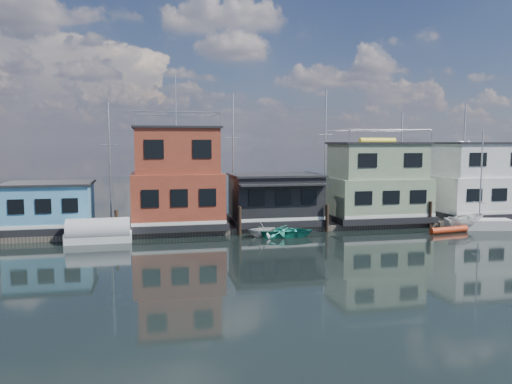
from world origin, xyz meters
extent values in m
plane|color=black|center=(0.00, 0.00, 0.00)|extent=(160.00, 160.00, 0.00)
cube|color=#595147|center=(0.00, 12.00, 0.20)|extent=(48.00, 5.00, 0.40)
cube|color=black|center=(-18.00, 12.00, 0.65)|extent=(6.40, 4.90, 0.50)
cube|color=#57A3CE|center=(-18.00, 12.00, 2.40)|extent=(6.00, 4.50, 3.00)
cube|color=black|center=(-18.00, 12.00, 3.98)|extent=(6.30, 4.80, 0.16)
cube|color=black|center=(-8.50, 12.00, 0.65)|extent=(7.40, 5.90, 0.50)
cube|color=brown|center=(-8.50, 12.00, 2.77)|extent=(7.00, 5.50, 3.74)
cube|color=brown|center=(-8.50, 12.00, 6.37)|extent=(6.30, 4.95, 3.46)
cube|color=black|center=(-8.50, 12.00, 8.18)|extent=(6.65, 5.23, 0.16)
cylinder|color=silver|center=(-8.50, 12.00, 10.26)|extent=(0.08, 0.08, 4.00)
cube|color=black|center=(-0.50, 12.00, 0.65)|extent=(7.40, 5.40, 0.50)
cube|color=black|center=(-0.50, 12.00, 2.60)|extent=(7.00, 5.00, 3.40)
cube|color=black|center=(-0.50, 12.00, 4.38)|extent=(7.30, 5.30, 0.16)
cube|color=black|center=(-0.50, 9.20, 3.79)|extent=(7.00, 1.20, 0.12)
cube|color=black|center=(8.50, 12.00, 0.65)|extent=(8.40, 5.90, 0.50)
cube|color=gray|center=(8.50, 12.00, 2.46)|extent=(8.00, 5.50, 3.12)
cube|color=gray|center=(8.50, 12.00, 5.46)|extent=(7.20, 4.95, 2.88)
cube|color=black|center=(8.50, 12.00, 6.98)|extent=(7.60, 5.23, 0.16)
cylinder|color=yellow|center=(8.50, 12.00, 7.15)|extent=(3.20, 0.56, 0.56)
cube|color=black|center=(18.50, 12.00, 0.65)|extent=(8.40, 5.90, 0.50)
cube|color=silver|center=(18.50, 12.00, 2.46)|extent=(8.00, 5.50, 3.12)
cube|color=silver|center=(18.50, 12.00, 5.46)|extent=(7.20, 4.95, 2.88)
cube|color=black|center=(18.50, 12.00, 6.98)|extent=(7.60, 5.23, 0.16)
cylinder|color=#2D2116|center=(-13.00, 9.20, 1.10)|extent=(0.28, 0.28, 2.20)
cylinder|color=#2D2116|center=(-4.00, 9.20, 1.10)|extent=(0.28, 0.28, 2.20)
cylinder|color=#2D2116|center=(3.00, 9.20, 1.10)|extent=(0.28, 0.28, 2.20)
cylinder|color=#2D2116|center=(12.00, 9.20, 1.10)|extent=(0.28, 0.28, 2.20)
cylinder|color=silver|center=(-14.00, 18.00, 5.25)|extent=(0.16, 0.16, 10.50)
cylinder|color=silver|center=(-14.00, 18.00, 6.83)|extent=(1.40, 0.06, 0.06)
cylinder|color=silver|center=(-3.00, 18.00, 5.75)|extent=(0.16, 0.16, 11.50)
cylinder|color=silver|center=(-3.00, 18.00, 7.48)|extent=(1.40, 0.06, 0.06)
cylinder|color=silver|center=(6.00, 18.00, 6.00)|extent=(0.16, 0.16, 12.00)
cylinder|color=silver|center=(6.00, 18.00, 7.80)|extent=(1.40, 0.06, 0.06)
cylinder|color=silver|center=(14.00, 18.00, 5.00)|extent=(0.16, 0.16, 10.00)
cylinder|color=silver|center=(14.00, 18.00, 6.50)|extent=(1.40, 0.06, 0.06)
cylinder|color=silver|center=(21.00, 18.00, 5.50)|extent=(0.16, 0.16, 11.00)
cylinder|color=silver|center=(21.00, 18.00, 7.15)|extent=(1.40, 0.06, 0.06)
cylinder|color=#BC3214|center=(12.10, 6.68, 0.25)|extent=(3.48, 1.07, 0.51)
imported|color=beige|center=(-2.49, 8.24, 0.61)|extent=(2.77, 2.54, 1.22)
imported|color=silver|center=(14.19, 7.61, 0.66)|extent=(3.58, 1.79, 1.32)
cube|color=silver|center=(15.57, 7.77, 0.40)|extent=(5.39, 2.80, 0.80)
cylinder|color=silver|center=(15.57, 7.77, 4.46)|extent=(0.12, 0.12, 7.32)
cube|color=silver|center=(15.57, 7.77, 2.17)|extent=(0.40, 1.57, 0.05)
cube|color=silver|center=(-14.22, 8.74, 0.38)|extent=(4.56, 1.79, 0.76)
cylinder|color=#A3A2A6|center=(-14.22, 8.74, 0.81)|extent=(4.35, 1.89, 1.84)
imported|color=teal|center=(-0.64, 7.94, 0.41)|extent=(4.42, 3.53, 0.82)
camera|label=1|loc=(-10.69, -27.59, 7.02)|focal=35.00mm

